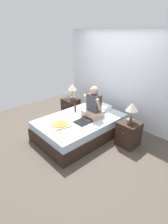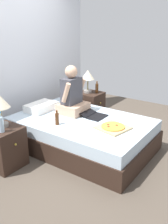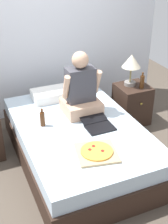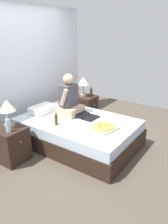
{
  "view_description": "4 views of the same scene",
  "coord_description": "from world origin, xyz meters",
  "views": [
    {
      "loc": [
        2.88,
        -2.54,
        2.41
      ],
      "look_at": [
        0.12,
        0.0,
        0.68
      ],
      "focal_mm": 28.0,
      "sensor_mm": 36.0,
      "label": 1
    },
    {
      "loc": [
        -2.92,
        -2.1,
        1.92
      ],
      "look_at": [
        -0.06,
        -0.09,
        0.63
      ],
      "focal_mm": 40.0,
      "sensor_mm": 36.0,
      "label": 2
    },
    {
      "loc": [
        -1.17,
        -2.87,
        2.39
      ],
      "look_at": [
        0.04,
        -0.06,
        0.68
      ],
      "focal_mm": 50.0,
      "sensor_mm": 36.0,
      "label": 3
    },
    {
      "loc": [
        -2.93,
        -2.19,
        2.03
      ],
      "look_at": [
        -0.0,
        -0.15,
        0.66
      ],
      "focal_mm": 35.0,
      "sensor_mm": 36.0,
      "label": 4
    }
  ],
  "objects": [
    {
      "name": "pillow",
      "position": [
        -0.07,
        0.79,
        0.54
      ],
      "size": [
        0.52,
        0.34,
        0.12
      ],
      "primitive_type": "cube",
      "color": "white",
      "rests_on": "bed"
    },
    {
      "name": "ground_plane",
      "position": [
        0.0,
        0.0,
        0.0
      ],
      "size": [
        5.75,
        5.75,
        0.0
      ],
      "primitive_type": "plane",
      "color": "#4C4238"
    },
    {
      "name": "lamp_on_right_nightstand",
      "position": [
        1.03,
        0.58,
        0.9
      ],
      "size": [
        0.26,
        0.26,
        0.45
      ],
      "color": "gray",
      "rests_on": "nightstand_right"
    },
    {
      "name": "person_seated",
      "position": [
        0.15,
        0.29,
        0.77
      ],
      "size": [
        0.47,
        0.4,
        0.78
      ],
      "color": "tan",
      "rests_on": "bed"
    },
    {
      "name": "beer_bottle_on_bed",
      "position": [
        -0.39,
        0.16,
        0.57
      ],
      "size": [
        0.06,
        0.06,
        0.22
      ],
      "color": "#4C2811",
      "rests_on": "bed"
    },
    {
      "name": "nightstand_right",
      "position": [
        1.06,
        0.53,
        0.29
      ],
      "size": [
        0.44,
        0.47,
        0.57
      ],
      "color": "black",
      "rests_on": "ground"
    },
    {
      "name": "wall_back",
      "position": [
        0.0,
        1.43,
        1.25
      ],
      "size": [
        3.75,
        0.12,
        2.5
      ],
      "primitive_type": "cube",
      "color": "silver",
      "rests_on": "ground"
    },
    {
      "name": "pizza_box",
      "position": [
        -0.04,
        -0.58,
        0.5
      ],
      "size": [
        0.47,
        0.47,
        0.05
      ],
      "color": "tan",
      "rests_on": "bed"
    },
    {
      "name": "laptop",
      "position": [
        0.2,
        -0.1,
        0.5
      ],
      "size": [
        0.32,
        0.42,
        0.07
      ],
      "color": "black",
      "rests_on": "bed"
    },
    {
      "name": "bed",
      "position": [
        0.0,
        0.0,
        0.24
      ],
      "size": [
        1.39,
        2.15,
        0.48
      ],
      "color": "black",
      "rests_on": "ground"
    },
    {
      "name": "beer_bottle",
      "position": [
        1.13,
        0.43,
        0.67
      ],
      "size": [
        0.06,
        0.06,
        0.23
      ],
      "color": "#512D14",
      "rests_on": "nightstand_right"
    }
  ]
}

